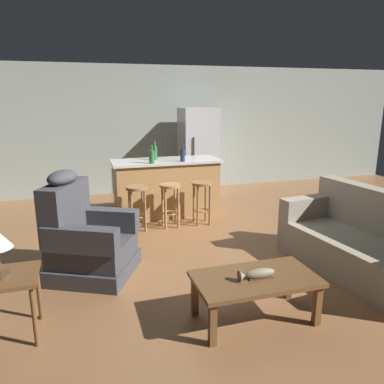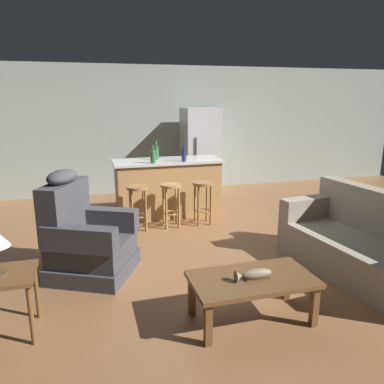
{
  "view_description": "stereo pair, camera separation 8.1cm",
  "coord_description": "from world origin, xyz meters",
  "px_view_note": "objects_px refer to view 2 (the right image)",
  "views": [
    {
      "loc": [
        -1.38,
        -4.67,
        1.97
      ],
      "look_at": [
        0.01,
        -0.1,
        0.75
      ],
      "focal_mm": 35.0,
      "sensor_mm": 36.0,
      "label": 1
    },
    {
      "loc": [
        -1.3,
        -4.7,
        1.97
      ],
      "look_at": [
        0.01,
        -0.1,
        0.75
      ],
      "focal_mm": 35.0,
      "sensor_mm": 36.0,
      "label": 2
    }
  ],
  "objects_px": {
    "end_table": "(6,285)",
    "bottle_tall_green": "(156,153)",
    "recliner_near_lamp": "(85,238)",
    "refrigerator": "(200,152)",
    "bar_stool_left": "(138,200)",
    "bottle_short_amber": "(153,156)",
    "bar_stool_middle": "(171,197)",
    "bottle_wine_dark": "(184,155)",
    "bar_stool_right": "(203,195)",
    "fish_figurine": "(253,274)",
    "couch": "(364,245)",
    "coffee_table": "(252,283)",
    "kitchen_island": "(168,187)"
  },
  "relations": [
    {
      "from": "recliner_near_lamp",
      "to": "refrigerator",
      "type": "relative_size",
      "value": 0.68
    },
    {
      "from": "bottle_tall_green",
      "to": "bar_stool_middle",
      "type": "bearing_deg",
      "value": -82.89
    },
    {
      "from": "refrigerator",
      "to": "bar_stool_left",
      "type": "bearing_deg",
      "value": -130.12
    },
    {
      "from": "recliner_near_lamp",
      "to": "refrigerator",
      "type": "height_order",
      "value": "refrigerator"
    },
    {
      "from": "refrigerator",
      "to": "end_table",
      "type": "bearing_deg",
      "value": -125.63
    },
    {
      "from": "couch",
      "to": "bottle_wine_dark",
      "type": "bearing_deg",
      "value": -67.78
    },
    {
      "from": "bottle_short_amber",
      "to": "bar_stool_middle",
      "type": "bearing_deg",
      "value": -61.61
    },
    {
      "from": "recliner_near_lamp",
      "to": "kitchen_island",
      "type": "xyz_separation_m",
      "value": [
        1.37,
        1.92,
        0.06
      ]
    },
    {
      "from": "fish_figurine",
      "to": "recliner_near_lamp",
      "type": "bearing_deg",
      "value": 135.13
    },
    {
      "from": "bottle_tall_green",
      "to": "bottle_short_amber",
      "type": "distance_m",
      "value": 0.34
    },
    {
      "from": "fish_figurine",
      "to": "kitchen_island",
      "type": "height_order",
      "value": "kitchen_island"
    },
    {
      "from": "bottle_wine_dark",
      "to": "refrigerator",
      "type": "bearing_deg",
      "value": 63.3
    },
    {
      "from": "fish_figurine",
      "to": "refrigerator",
      "type": "distance_m",
      "value": 4.63
    },
    {
      "from": "recliner_near_lamp",
      "to": "bottle_short_amber",
      "type": "relative_size",
      "value": 4.22
    },
    {
      "from": "kitchen_island",
      "to": "refrigerator",
      "type": "relative_size",
      "value": 1.02
    },
    {
      "from": "couch",
      "to": "recliner_near_lamp",
      "type": "height_order",
      "value": "recliner_near_lamp"
    },
    {
      "from": "coffee_table",
      "to": "end_table",
      "type": "xyz_separation_m",
      "value": [
        -2.06,
        0.37,
        0.1
      ]
    },
    {
      "from": "recliner_near_lamp",
      "to": "bottle_short_amber",
      "type": "xyz_separation_m",
      "value": [
        1.09,
        1.66,
        0.64
      ]
    },
    {
      "from": "bar_stool_right",
      "to": "end_table",
      "type": "bearing_deg",
      "value": -136.72
    },
    {
      "from": "bottle_tall_green",
      "to": "couch",
      "type": "bearing_deg",
      "value": -57.33
    },
    {
      "from": "end_table",
      "to": "kitchen_island",
      "type": "height_order",
      "value": "kitchen_island"
    },
    {
      "from": "fish_figurine",
      "to": "bottle_wine_dark",
      "type": "bearing_deg",
      "value": 86.56
    },
    {
      "from": "coffee_table",
      "to": "refrigerator",
      "type": "relative_size",
      "value": 0.62
    },
    {
      "from": "end_table",
      "to": "bottle_short_amber",
      "type": "distance_m",
      "value": 3.23
    },
    {
      "from": "end_table",
      "to": "bottle_tall_green",
      "type": "bearing_deg",
      "value": 58.33
    },
    {
      "from": "couch",
      "to": "bar_stool_middle",
      "type": "xyz_separation_m",
      "value": [
        -1.74,
        2.16,
        0.13
      ]
    },
    {
      "from": "bar_stool_left",
      "to": "bottle_short_amber",
      "type": "relative_size",
      "value": 2.39
    },
    {
      "from": "recliner_near_lamp",
      "to": "bottle_short_amber",
      "type": "distance_m",
      "value": 2.08
    },
    {
      "from": "bar_stool_right",
      "to": "refrigerator",
      "type": "height_order",
      "value": "refrigerator"
    },
    {
      "from": "bottle_short_amber",
      "to": "kitchen_island",
      "type": "bearing_deg",
      "value": 42.24
    },
    {
      "from": "bar_stool_right",
      "to": "bottle_short_amber",
      "type": "xyz_separation_m",
      "value": [
        -0.71,
        0.37,
        0.59
      ]
    },
    {
      "from": "bar_stool_right",
      "to": "bottle_short_amber",
      "type": "relative_size",
      "value": 2.39
    },
    {
      "from": "couch",
      "to": "recliner_near_lamp",
      "type": "xyz_separation_m",
      "value": [
        -3.02,
        0.87,
        0.08
      ]
    },
    {
      "from": "bottle_wine_dark",
      "to": "fish_figurine",
      "type": "bearing_deg",
      "value": -93.44
    },
    {
      "from": "bottle_tall_green",
      "to": "bottle_short_amber",
      "type": "height_order",
      "value": "bottle_tall_green"
    },
    {
      "from": "bar_stool_middle",
      "to": "end_table",
      "type": "bearing_deg",
      "value": -130.0
    },
    {
      "from": "recliner_near_lamp",
      "to": "bottle_wine_dark",
      "type": "relative_size",
      "value": 4.38
    },
    {
      "from": "couch",
      "to": "bottle_short_amber",
      "type": "height_order",
      "value": "bottle_short_amber"
    },
    {
      "from": "couch",
      "to": "bottle_short_amber",
      "type": "distance_m",
      "value": 3.27
    },
    {
      "from": "end_table",
      "to": "bar_stool_left",
      "type": "xyz_separation_m",
      "value": [
        1.41,
        2.29,
        0.01
      ]
    },
    {
      "from": "end_table",
      "to": "bottle_wine_dark",
      "type": "xyz_separation_m",
      "value": [
        2.24,
        2.69,
        0.59
      ]
    },
    {
      "from": "fish_figurine",
      "to": "refrigerator",
      "type": "height_order",
      "value": "refrigerator"
    },
    {
      "from": "coffee_table",
      "to": "recliner_near_lamp",
      "type": "bearing_deg",
      "value": 135.9
    },
    {
      "from": "bar_stool_left",
      "to": "bar_stool_right",
      "type": "distance_m",
      "value": 1.02
    },
    {
      "from": "bar_stool_left",
      "to": "refrigerator",
      "type": "xyz_separation_m",
      "value": [
        1.54,
        1.83,
        0.41
      ]
    },
    {
      "from": "kitchen_island",
      "to": "fish_figurine",
      "type": "bearing_deg",
      "value": -89.35
    },
    {
      "from": "fish_figurine",
      "to": "kitchen_island",
      "type": "relative_size",
      "value": 0.19
    },
    {
      "from": "fish_figurine",
      "to": "bottle_short_amber",
      "type": "xyz_separation_m",
      "value": [
        -0.33,
        3.06,
        0.6
      ]
    },
    {
      "from": "end_table",
      "to": "bottle_wine_dark",
      "type": "bearing_deg",
      "value": 50.3
    },
    {
      "from": "recliner_near_lamp",
      "to": "kitchen_island",
      "type": "height_order",
      "value": "recliner_near_lamp"
    }
  ]
}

